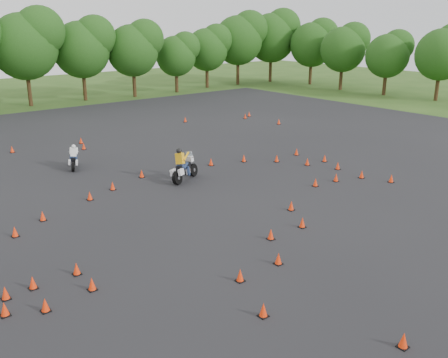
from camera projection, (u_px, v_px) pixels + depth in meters
ground at (280, 225)px, 22.72m from camera, size 140.00×140.00×0.00m
asphalt_pad at (201, 191)px, 27.14m from camera, size 62.00×62.00×0.00m
treeline at (58, 64)px, 49.96m from camera, size 87.03×32.56×11.10m
traffic_cones at (199, 189)px, 26.75m from camera, size 36.64×33.15×0.45m
rider_yellow at (186, 164)px, 28.69m from camera, size 2.63×1.76×1.95m
rider_white at (72, 156)px, 31.09m from camera, size 1.43×2.10×1.57m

